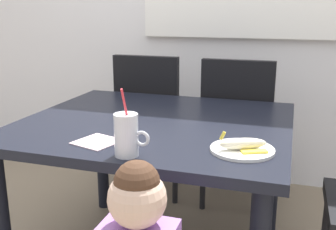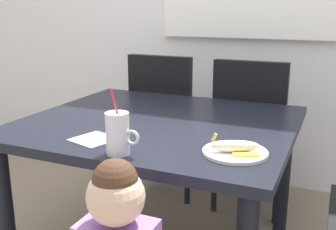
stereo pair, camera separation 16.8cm
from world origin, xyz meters
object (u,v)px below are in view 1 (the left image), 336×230
Objects in this scene: snack_plate at (242,150)px; paper_napkin at (97,142)px; peeled_banana at (244,144)px; dining_chair_right at (238,125)px; milk_cup at (127,137)px; dining_chair_left at (153,117)px; dining_table at (156,141)px.

paper_napkin is (-0.54, -0.07, -0.00)m from snack_plate.
snack_plate is 0.03m from peeled_banana.
milk_cup is (-0.23, -1.18, 0.27)m from dining_chair_right.
snack_plate is at bearing 23.61° from milk_cup.
peeled_banana is at bearing 5.86° from paper_napkin.
dining_chair_right is at bearing 98.26° from snack_plate.
dining_chair_left is 5.46× the size of peeled_banana.
peeled_banana is (0.44, -0.30, 0.13)m from dining_table.
dining_chair_right is (0.28, 0.72, -0.11)m from dining_table.
milk_cup reaches higher than peeled_banana.
dining_chair_left is 1.14m from paper_napkin.
peeled_banana reaches higher than dining_table.
dining_chair_left is 4.17× the size of snack_plate.
milk_cup is 0.20m from paper_napkin.
dining_table is at bearing 72.74° from paper_napkin.
dining_chair_left is (-0.29, 0.75, -0.11)m from dining_table.
dining_table is 6.83× the size of peeled_banana.
milk_cup reaches higher than dining_chair_right.
dining_table is at bearing 145.18° from peeled_banana.
dining_table is 0.39m from paper_napkin.
paper_napkin is (-0.55, -0.06, -0.03)m from peeled_banana.
peeled_banana is at bearing 124.53° from dining_chair_left.
milk_cup reaches higher than dining_chair_left.
paper_napkin is (-0.17, 0.10, -0.06)m from milk_cup.
dining_table is 1.25× the size of dining_chair_left.
paper_napkin is at bearing 69.92° from dining_chair_right.
snack_plate is (0.38, 0.16, -0.06)m from milk_cup.
peeled_banana is at bearing -34.82° from dining_table.
dining_table is 0.78m from dining_chair_right.
snack_plate reaches higher than dining_table.
dining_chair_left is at bearing 105.81° from milk_cup.
dining_chair_right reaches higher than dining_table.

